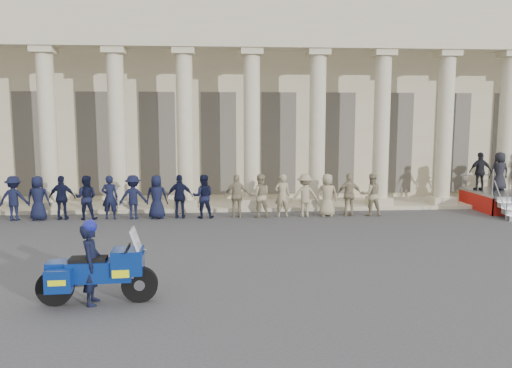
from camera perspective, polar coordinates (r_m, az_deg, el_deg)
name	(u,v)px	position (r m, az deg, el deg)	size (l,w,h in m)	color
ground	(219,269)	(12.16, -4.29, -9.71)	(90.00, 90.00, 0.00)	#3B3B3D
building	(219,102)	(26.39, -4.29, 9.37)	(40.00, 12.50, 9.00)	#BCAF8D
officer_rank	(134,197)	(18.55, -13.73, -1.46)	(18.06, 0.60, 1.59)	black
motorcycle	(98,272)	(10.27, -17.56, -9.52)	(2.31, 0.95, 1.48)	black
rider	(91,262)	(10.24, -18.32, -8.46)	(0.41, 0.60, 1.67)	black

